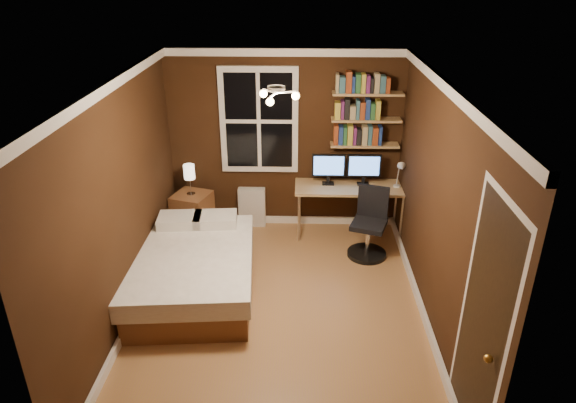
{
  "coord_description": "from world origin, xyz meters",
  "views": [
    {
      "loc": [
        0.23,
        -4.65,
        3.51
      ],
      "look_at": [
        0.09,
        0.45,
        1.11
      ],
      "focal_mm": 32.0,
      "sensor_mm": 36.0,
      "label": 1
    }
  ],
  "objects_px": {
    "monitor_left": "(329,169)",
    "office_chair": "(369,231)",
    "bedside_lamp": "(190,180)",
    "nightstand": "(193,213)",
    "desk_lamp": "(399,174)",
    "radiator": "(252,207)",
    "bed": "(193,270)",
    "monitor_right": "(364,170)",
    "desk": "(350,190)"
  },
  "relations": [
    {
      "from": "desk_lamp",
      "to": "office_chair",
      "type": "relative_size",
      "value": 0.48
    },
    {
      "from": "radiator",
      "to": "desk_lamp",
      "type": "relative_size",
      "value": 1.31
    },
    {
      "from": "nightstand",
      "to": "desk",
      "type": "height_order",
      "value": "desk"
    },
    {
      "from": "bed",
      "to": "radiator",
      "type": "distance_m",
      "value": 1.75
    },
    {
      "from": "monitor_right",
      "to": "desk_lamp",
      "type": "xyz_separation_m",
      "value": [
        0.45,
        -0.15,
        0.0
      ]
    },
    {
      "from": "bed",
      "to": "desk_lamp",
      "type": "distance_m",
      "value": 2.97
    },
    {
      "from": "monitor_right",
      "to": "office_chair",
      "type": "distance_m",
      "value": 0.88
    },
    {
      "from": "nightstand",
      "to": "desk",
      "type": "bearing_deg",
      "value": 18.76
    },
    {
      "from": "office_chair",
      "to": "bedside_lamp",
      "type": "bearing_deg",
      "value": -173.55
    },
    {
      "from": "bed",
      "to": "desk_lamp",
      "type": "bearing_deg",
      "value": 24.09
    },
    {
      "from": "bed",
      "to": "monitor_left",
      "type": "distance_m",
      "value": 2.32
    },
    {
      "from": "bed",
      "to": "bedside_lamp",
      "type": "xyz_separation_m",
      "value": [
        -0.29,
        1.43,
        0.53
      ]
    },
    {
      "from": "desk",
      "to": "monitor_right",
      "type": "bearing_deg",
      "value": 22.8
    },
    {
      "from": "bedside_lamp",
      "to": "desk",
      "type": "bearing_deg",
      "value": 0.99
    },
    {
      "from": "nightstand",
      "to": "monitor_left",
      "type": "xyz_separation_m",
      "value": [
        1.89,
        0.11,
        0.64
      ]
    },
    {
      "from": "monitor_right",
      "to": "desk_lamp",
      "type": "distance_m",
      "value": 0.48
    },
    {
      "from": "monitor_right",
      "to": "office_chair",
      "type": "relative_size",
      "value": 0.5
    },
    {
      "from": "bed",
      "to": "radiator",
      "type": "bearing_deg",
      "value": 67.79
    },
    {
      "from": "bedside_lamp",
      "to": "desk_lamp",
      "type": "bearing_deg",
      "value": -0.82
    },
    {
      "from": "bedside_lamp",
      "to": "desk_lamp",
      "type": "distance_m",
      "value": 2.83
    },
    {
      "from": "monitor_right",
      "to": "office_chair",
      "type": "height_order",
      "value": "monitor_right"
    },
    {
      "from": "bedside_lamp",
      "to": "radiator",
      "type": "relative_size",
      "value": 0.76
    },
    {
      "from": "nightstand",
      "to": "desk_lamp",
      "type": "xyz_separation_m",
      "value": [
        2.83,
        -0.04,
        0.64
      ]
    },
    {
      "from": "nightstand",
      "to": "office_chair",
      "type": "bearing_deg",
      "value": 5.0
    },
    {
      "from": "bed",
      "to": "monitor_left",
      "type": "relative_size",
      "value": 4.34
    },
    {
      "from": "monitor_right",
      "to": "monitor_left",
      "type": "bearing_deg",
      "value": 180.0
    },
    {
      "from": "bed",
      "to": "office_chair",
      "type": "distance_m",
      "value": 2.3
    },
    {
      "from": "nightstand",
      "to": "office_chair",
      "type": "xyz_separation_m",
      "value": [
        2.4,
        -0.54,
        0.05
      ]
    },
    {
      "from": "desk_lamp",
      "to": "bed",
      "type": "bearing_deg",
      "value": -151.26
    },
    {
      "from": "radiator",
      "to": "monitor_right",
      "type": "bearing_deg",
      "value": -4.41
    },
    {
      "from": "bed",
      "to": "bedside_lamp",
      "type": "relative_size",
      "value": 4.57
    },
    {
      "from": "bedside_lamp",
      "to": "office_chair",
      "type": "bearing_deg",
      "value": -12.77
    },
    {
      "from": "bed",
      "to": "radiator",
      "type": "xyz_separation_m",
      "value": [
        0.53,
        1.67,
        0.01
      ]
    },
    {
      "from": "bedside_lamp",
      "to": "desk_lamp",
      "type": "relative_size",
      "value": 0.99
    },
    {
      "from": "desk",
      "to": "monitor_left",
      "type": "xyz_separation_m",
      "value": [
        -0.3,
        0.08,
        0.28
      ]
    },
    {
      "from": "monitor_left",
      "to": "nightstand",
      "type": "bearing_deg",
      "value": -176.58
    },
    {
      "from": "desk_lamp",
      "to": "monitor_left",
      "type": "bearing_deg",
      "value": 170.68
    },
    {
      "from": "radiator",
      "to": "monitor_left",
      "type": "distance_m",
      "value": 1.26
    },
    {
      "from": "nightstand",
      "to": "radiator",
      "type": "distance_m",
      "value": 0.85
    },
    {
      "from": "monitor_left",
      "to": "radiator",
      "type": "bearing_deg",
      "value": 173.64
    },
    {
      "from": "desk",
      "to": "nightstand",
      "type": "bearing_deg",
      "value": -179.01
    },
    {
      "from": "nightstand",
      "to": "desk_lamp",
      "type": "height_order",
      "value": "desk_lamp"
    },
    {
      "from": "bedside_lamp",
      "to": "radiator",
      "type": "xyz_separation_m",
      "value": [
        0.81,
        0.23,
        -0.51
      ]
    },
    {
      "from": "office_chair",
      "to": "monitor_right",
      "type": "bearing_deg",
      "value": 112.1
    },
    {
      "from": "office_chair",
      "to": "desk",
      "type": "bearing_deg",
      "value": 129.25
    },
    {
      "from": "bedside_lamp",
      "to": "monitor_right",
      "type": "relative_size",
      "value": 0.95
    },
    {
      "from": "monitor_left",
      "to": "bedside_lamp",
      "type": "bearing_deg",
      "value": -176.58
    },
    {
      "from": "radiator",
      "to": "monitor_right",
      "type": "relative_size",
      "value": 1.26
    },
    {
      "from": "bed",
      "to": "desk",
      "type": "height_order",
      "value": "desk"
    },
    {
      "from": "monitor_left",
      "to": "office_chair",
      "type": "bearing_deg",
      "value": -52.03
    }
  ]
}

